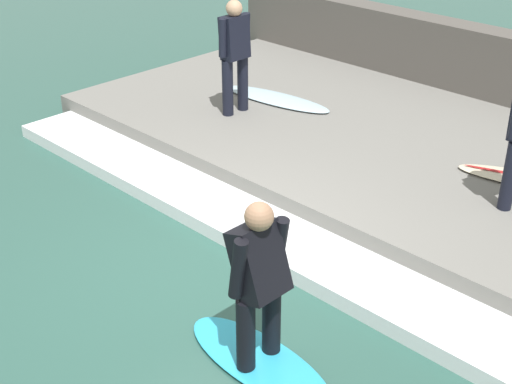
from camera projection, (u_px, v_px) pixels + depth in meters
The scene contains 8 objects.
ground_plane at pixel (211, 273), 7.46m from camera, with size 28.00×28.00×0.00m, color #2D564C.
concrete_ledge at pixel (402, 156), 9.57m from camera, with size 4.40×9.72×0.36m, color slate.
back_wall at pixel (496, 77), 10.88m from camera, with size 0.50×10.21×1.38m, color #544F49.
wave_foam_crest at pixel (268, 235), 7.96m from camera, with size 0.84×9.23×0.17m, color white.
surfboard_riding at pixel (259, 360), 6.22m from camera, with size 0.62×1.61×0.06m.
surfer_riding at pixel (259, 276), 5.81m from camera, with size 0.58×0.42×1.54m.
surfer_waiting_near at pixel (235, 51), 10.06m from camera, with size 0.56×0.27×1.64m.
surfboard_waiting_near at pixel (277, 99), 10.88m from camera, with size 0.75×1.91×0.06m.
Camera 1 is at (-4.09, -4.66, 4.26)m, focal length 50.00 mm.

